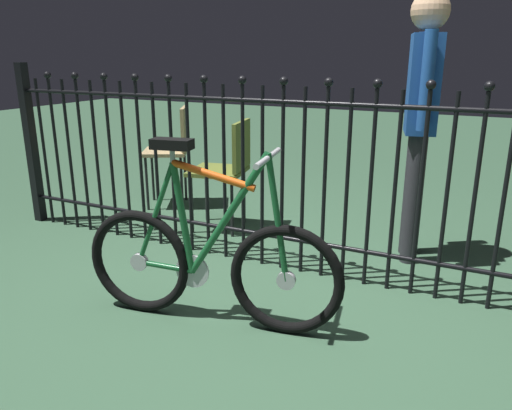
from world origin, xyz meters
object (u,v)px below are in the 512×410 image
object	(u,v)px
bicycle	(209,262)
chair_olive	(228,164)
chair_tan	(174,145)
person_visitor	(421,106)

from	to	relation	value
bicycle	chair_olive	distance (m)	1.44
chair_tan	bicycle	bearing A→B (deg)	-50.30
bicycle	chair_olive	world-z (taller)	bicycle
bicycle	person_visitor	distance (m)	1.69
chair_tan	person_visitor	xyz separation A→B (m)	(2.14, -0.32, 0.47)
chair_olive	chair_tan	size ratio (longest dim) A/B	0.96
person_visitor	chair_tan	bearing A→B (deg)	171.48
bicycle	chair_tan	size ratio (longest dim) A/B	1.52
bicycle	chair_tan	xyz separation A→B (m)	(-1.37, 1.65, 0.22)
chair_tan	chair_olive	bearing A→B (deg)	-25.55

